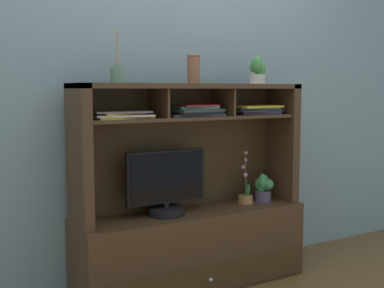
{
  "coord_description": "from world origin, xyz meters",
  "views": [
    {
      "loc": [
        -1.57,
        -2.68,
        1.26
      ],
      "look_at": [
        0.0,
        0.0,
        0.92
      ],
      "focal_mm": 46.64,
      "sensor_mm": 36.0,
      "label": 1
    }
  ],
  "objects_px": {
    "potted_succulent": "(258,71)",
    "media_console": "(191,226)",
    "magazine_stack_centre": "(256,110)",
    "ceramic_vase": "(194,69)",
    "diffuser_bottle": "(117,74)",
    "magazine_stack_left": "(196,111)",
    "magazine_stack_right": "(122,115)",
    "tv_monitor": "(166,187)",
    "potted_orchid": "(245,195)",
    "potted_fern": "(263,188)"
  },
  "relations": [
    {
      "from": "potted_succulent",
      "to": "media_console",
      "type": "bearing_deg",
      "value": 176.68
    },
    {
      "from": "magazine_stack_centre",
      "to": "ceramic_vase",
      "type": "height_order",
      "value": "ceramic_vase"
    },
    {
      "from": "media_console",
      "to": "diffuser_bottle",
      "type": "bearing_deg",
      "value": -179.87
    },
    {
      "from": "magazine_stack_left",
      "to": "magazine_stack_right",
      "type": "height_order",
      "value": "magazine_stack_left"
    },
    {
      "from": "diffuser_bottle",
      "to": "tv_monitor",
      "type": "bearing_deg",
      "value": -4.04
    },
    {
      "from": "magazine_stack_right",
      "to": "ceramic_vase",
      "type": "relative_size",
      "value": 2.03
    },
    {
      "from": "tv_monitor",
      "to": "magazine_stack_right",
      "type": "relative_size",
      "value": 1.47
    },
    {
      "from": "diffuser_bottle",
      "to": "potted_succulent",
      "type": "xyz_separation_m",
      "value": [
        0.98,
        -0.03,
        0.03
      ]
    },
    {
      "from": "tv_monitor",
      "to": "diffuser_bottle",
      "type": "bearing_deg",
      "value": 175.96
    },
    {
      "from": "potted_orchid",
      "to": "magazine_stack_centre",
      "type": "relative_size",
      "value": 0.96
    },
    {
      "from": "magazine_stack_centre",
      "to": "potted_succulent",
      "type": "bearing_deg",
      "value": -13.35
    },
    {
      "from": "magazine_stack_right",
      "to": "potted_fern",
      "type": "bearing_deg",
      "value": 0.43
    },
    {
      "from": "magazine_stack_right",
      "to": "ceramic_vase",
      "type": "height_order",
      "value": "ceramic_vase"
    },
    {
      "from": "tv_monitor",
      "to": "potted_fern",
      "type": "bearing_deg",
      "value": -0.36
    },
    {
      "from": "tv_monitor",
      "to": "potted_orchid",
      "type": "relative_size",
      "value": 1.47
    },
    {
      "from": "potted_fern",
      "to": "magazine_stack_left",
      "type": "distance_m",
      "value": 0.76
    },
    {
      "from": "potted_fern",
      "to": "magazine_stack_left",
      "type": "xyz_separation_m",
      "value": [
        -0.53,
        0.01,
        0.55
      ]
    },
    {
      "from": "potted_fern",
      "to": "magazine_stack_right",
      "type": "height_order",
      "value": "magazine_stack_right"
    },
    {
      "from": "potted_fern",
      "to": "ceramic_vase",
      "type": "relative_size",
      "value": 1.13
    },
    {
      "from": "media_console",
      "to": "potted_succulent",
      "type": "relative_size",
      "value": 8.14
    },
    {
      "from": "potted_fern",
      "to": "magazine_stack_right",
      "type": "xyz_separation_m",
      "value": [
        -1.04,
        -0.01,
        0.53
      ]
    },
    {
      "from": "potted_succulent",
      "to": "magazine_stack_right",
      "type": "bearing_deg",
      "value": -179.63
    },
    {
      "from": "magazine_stack_left",
      "to": "magazine_stack_centre",
      "type": "height_order",
      "value": "magazine_stack_left"
    },
    {
      "from": "potted_orchid",
      "to": "diffuser_bottle",
      "type": "xyz_separation_m",
      "value": [
        -0.92,
        0.0,
        0.8
      ]
    },
    {
      "from": "tv_monitor",
      "to": "magazine_stack_centre",
      "type": "height_order",
      "value": "magazine_stack_centre"
    },
    {
      "from": "media_console",
      "to": "diffuser_bottle",
      "type": "height_order",
      "value": "diffuser_bottle"
    },
    {
      "from": "magazine_stack_right",
      "to": "magazine_stack_left",
      "type": "bearing_deg",
      "value": 1.51
    },
    {
      "from": "potted_fern",
      "to": "magazine_stack_right",
      "type": "relative_size",
      "value": 0.56
    },
    {
      "from": "media_console",
      "to": "potted_fern",
      "type": "distance_m",
      "value": 0.59
    },
    {
      "from": "media_console",
      "to": "ceramic_vase",
      "type": "distance_m",
      "value": 0.99
    },
    {
      "from": "tv_monitor",
      "to": "magazine_stack_centre",
      "type": "bearing_deg",
      "value": -0.38
    },
    {
      "from": "magazine_stack_centre",
      "to": "potted_succulent",
      "type": "height_order",
      "value": "potted_succulent"
    },
    {
      "from": "tv_monitor",
      "to": "media_console",
      "type": "bearing_deg",
      "value": 6.62
    },
    {
      "from": "potted_orchid",
      "to": "diffuser_bottle",
      "type": "bearing_deg",
      "value": 179.97
    },
    {
      "from": "tv_monitor",
      "to": "magazine_stack_right",
      "type": "xyz_separation_m",
      "value": [
        -0.29,
        -0.01,
        0.45
      ]
    },
    {
      "from": "diffuser_bottle",
      "to": "potted_fern",
      "type": "bearing_deg",
      "value": -1.42
    },
    {
      "from": "media_console",
      "to": "magazine_stack_left",
      "type": "distance_m",
      "value": 0.74
    },
    {
      "from": "tv_monitor",
      "to": "diffuser_bottle",
      "type": "xyz_separation_m",
      "value": [
        -0.3,
        0.02,
        0.68
      ]
    },
    {
      "from": "potted_orchid",
      "to": "ceramic_vase",
      "type": "bearing_deg",
      "value": -176.6
    },
    {
      "from": "magazine_stack_left",
      "to": "magazine_stack_centre",
      "type": "distance_m",
      "value": 0.46
    },
    {
      "from": "tv_monitor",
      "to": "magazine_stack_right",
      "type": "bearing_deg",
      "value": -177.5
    },
    {
      "from": "diffuser_bottle",
      "to": "ceramic_vase",
      "type": "distance_m",
      "value": 0.49
    },
    {
      "from": "magazine_stack_right",
      "to": "diffuser_bottle",
      "type": "bearing_deg",
      "value": 108.69
    },
    {
      "from": "diffuser_bottle",
      "to": "magazine_stack_right",
      "type": "bearing_deg",
      "value": -71.31
    },
    {
      "from": "magazine_stack_centre",
      "to": "diffuser_bottle",
      "type": "xyz_separation_m",
      "value": [
        -0.98,
        0.03,
        0.22
      ]
    },
    {
      "from": "magazine_stack_left",
      "to": "potted_succulent",
      "type": "relative_size",
      "value": 1.99
    },
    {
      "from": "media_console",
      "to": "diffuser_bottle",
      "type": "distance_m",
      "value": 1.07
    },
    {
      "from": "potted_orchid",
      "to": "magazine_stack_right",
      "type": "xyz_separation_m",
      "value": [
        -0.9,
        -0.03,
        0.57
      ]
    },
    {
      "from": "potted_fern",
      "to": "potted_succulent",
      "type": "bearing_deg",
      "value": -178.6
    },
    {
      "from": "tv_monitor",
      "to": "potted_succulent",
      "type": "height_order",
      "value": "potted_succulent"
    }
  ]
}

